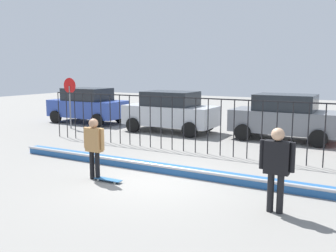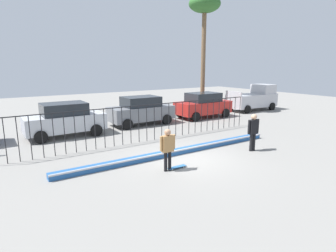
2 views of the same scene
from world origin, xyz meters
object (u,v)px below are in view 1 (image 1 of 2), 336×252
at_px(skateboarder, 94,143).
at_px(parked_car_blue, 88,105).
at_px(stop_sign, 70,96).
at_px(camera_operator, 277,162).
at_px(skateboard, 108,179).
at_px(parked_car_gray, 285,117).
at_px(parked_car_silver, 170,111).

height_order(skateboarder, parked_car_blue, parked_car_blue).
relative_size(parked_car_blue, stop_sign, 1.72).
bearing_deg(skateboarder, camera_operator, -26.69).
distance_m(skateboard, camera_operator, 4.44).
relative_size(parked_car_blue, parked_car_gray, 1.00).
xyz_separation_m(camera_operator, parked_car_silver, (-6.68, 7.71, -0.09)).
bearing_deg(stop_sign, camera_operator, -28.38).
relative_size(parked_car_silver, parked_car_gray, 1.00).
bearing_deg(skateboard, parked_car_gray, 77.10).
xyz_separation_m(parked_car_silver, stop_sign, (-4.82, -1.50, 0.64)).
distance_m(camera_operator, stop_sign, 13.07).
bearing_deg(parked_car_gray, parked_car_blue, -178.15).
height_order(parked_car_blue, stop_sign, stop_sign).
bearing_deg(parked_car_gray, skateboarder, -109.73).
height_order(parked_car_blue, parked_car_gray, same).
height_order(skateboarder, parked_car_gray, parked_car_gray).
relative_size(parked_car_gray, stop_sign, 1.72).
relative_size(skateboard, stop_sign, 0.32).
bearing_deg(parked_car_blue, parked_car_gray, -4.20).
bearing_deg(camera_operator, parked_car_silver, -23.67).
bearing_deg(stop_sign, parked_car_blue, 107.21).
relative_size(skateboarder, parked_car_blue, 0.38).
height_order(parked_car_silver, parked_car_gray, same).
xyz_separation_m(camera_operator, parked_car_gray, (-1.57, 8.22, -0.09)).
xyz_separation_m(skateboarder, parked_car_silver, (-1.92, 7.70, -0.01)).
xyz_separation_m(parked_car_gray, stop_sign, (-9.93, -2.02, 0.64)).
distance_m(camera_operator, parked_car_silver, 10.20).
distance_m(parked_car_silver, parked_car_gray, 5.13).
xyz_separation_m(skateboarder, stop_sign, (-6.73, 6.19, 0.63)).
height_order(skateboarder, skateboard, skateboarder).
bearing_deg(parked_car_blue, skateboarder, -52.52).
height_order(skateboard, parked_car_silver, parked_car_silver).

